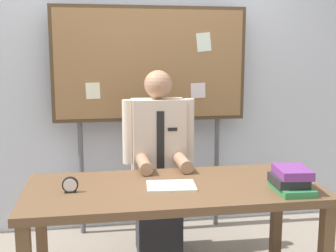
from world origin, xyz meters
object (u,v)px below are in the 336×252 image
at_px(desk, 173,198).
at_px(person, 159,170).
at_px(open_notebook, 171,186).
at_px(book_stack, 291,180).
at_px(desk_clock, 70,185).
at_px(bulletin_board, 150,67).

distance_m(desk, person, 0.63).
bearing_deg(desk, open_notebook, -128.78).
height_order(desk, book_stack, book_stack).
relative_size(desk, desk_clock, 18.99).
relative_size(person, desk_clock, 14.84).
distance_m(bulletin_board, open_notebook, 1.30).
bearing_deg(person, desk_clock, -133.84).
xyz_separation_m(person, desk_clock, (-0.63, -0.66, 0.11)).
relative_size(open_notebook, desk_clock, 3.11).
height_order(book_stack, desk_clock, book_stack).
height_order(bulletin_board, desk_clock, bulletin_board).
bearing_deg(bulletin_board, book_stack, -62.59).
relative_size(bulletin_board, book_stack, 6.50).
bearing_deg(desk, bulletin_board, 89.99).
bearing_deg(bulletin_board, open_notebook, -90.85).
bearing_deg(person, bulletin_board, 89.97).
xyz_separation_m(desk, open_notebook, (-0.02, -0.02, 0.09)).
distance_m(person, bulletin_board, 0.90).
distance_m(book_stack, open_notebook, 0.73).
xyz_separation_m(desk, book_stack, (0.68, -0.23, 0.15)).
bearing_deg(desk_clock, book_stack, -8.64).
relative_size(person, book_stack, 4.79).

